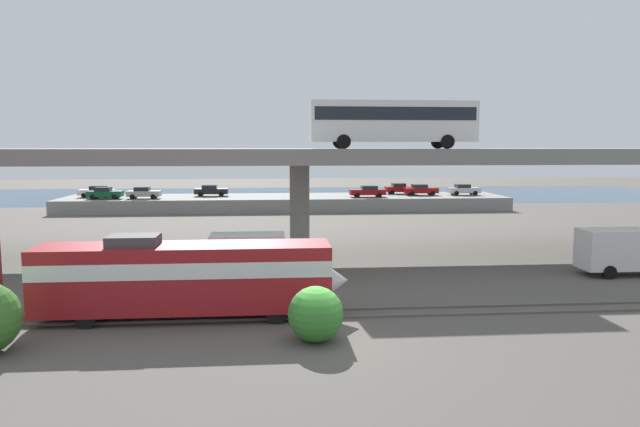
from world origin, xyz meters
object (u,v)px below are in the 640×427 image
parked_car_4 (421,190)px  service_truck_west (262,256)px  parked_car_3 (105,193)px  parked_car_5 (144,193)px  service_truck_east (628,250)px  parked_car_2 (464,189)px  transit_bus_on_overpass (393,120)px  train_locomotive (200,274)px  parked_car_6 (400,188)px  parked_car_1 (368,191)px  parked_car_0 (211,190)px  parked_car_7 (97,191)px

parked_car_4 → service_truck_west: bearing=-116.1°
parked_car_3 → parked_car_5: 4.83m
service_truck_east → parked_car_2: bearing=85.9°
parked_car_3 → transit_bus_on_overpass: bearing=-49.4°
transit_bus_on_overpass → parked_car_2: bearing=64.3°
service_truck_west → transit_bus_on_overpass: bearing=33.3°
train_locomotive → parked_car_5: size_ratio=3.64×
service_truck_east → parked_car_5: (-39.45, 40.92, 0.87)m
service_truck_west → parked_car_6: size_ratio=1.65×
parked_car_1 → parked_car_3: 33.76m
parked_car_0 → parked_car_7: 14.74m
transit_bus_on_overpass → parked_car_4: size_ratio=2.66×
service_truck_west → parked_car_3: (-20.27, 40.93, 0.87)m
train_locomotive → parked_car_2: size_ratio=3.60×
service_truck_east → parked_car_0: bearing=125.3°
parked_car_0 → parked_car_6: 26.14m
parked_car_3 → parked_car_7: 3.14m
service_truck_west → parked_car_2: (27.12, 42.93, 0.87)m
parked_car_4 → parked_car_6: 3.55m
parked_car_5 → parked_car_1: bearing=-0.0°
service_truck_east → parked_car_0: size_ratio=1.55×
service_truck_east → parked_car_7: bearing=136.5°
service_truck_west → service_truck_east: 24.01m
parked_car_2 → parked_car_3: (-47.39, -2.00, 0.00)m
parked_car_1 → parked_car_4: size_ratio=1.04×
train_locomotive → parked_car_6: train_locomotive is taller
parked_car_5 → parked_car_2: bearing=2.7°
parked_car_1 → parked_car_2: same height
parked_car_3 → parked_car_2: bearing=2.4°
service_truck_east → parked_car_7: (-45.98, 43.57, 0.87)m
train_locomotive → parked_car_7: (-19.01, 51.21, 0.31)m
transit_bus_on_overpass → parked_car_4: 39.52m
parked_car_1 → parked_car_2: bearing=-171.6°
service_truck_west → parked_car_3: 45.68m
service_truck_east → parked_car_3: size_ratio=1.59×
parked_car_0 → parked_car_1: (20.72, -3.21, 0.00)m
parked_car_7 → transit_bus_on_overpass: bearing=130.1°
train_locomotive → parked_car_1: size_ratio=3.24×
service_truck_west → parked_car_6: bearing=67.6°
service_truck_east → parked_car_1: bearing=104.4°
transit_bus_on_overpass → parked_car_6: size_ratio=2.91×
parked_car_0 → train_locomotive: bearing=-85.3°
service_truck_west → parked_car_7: 48.80m
parked_car_5 → parked_car_6: same height
parked_car_0 → parked_car_2: (34.36, -1.19, -0.00)m
train_locomotive → parked_car_4: 56.23m
parked_car_0 → parked_car_6: (26.09, 1.70, -0.00)m
parked_car_1 → parked_car_5: (-28.92, 0.00, -0.00)m
transit_bus_on_overpass → service_truck_east: transit_bus_on_overpass is taller
parked_car_1 → parked_car_6: 7.27m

